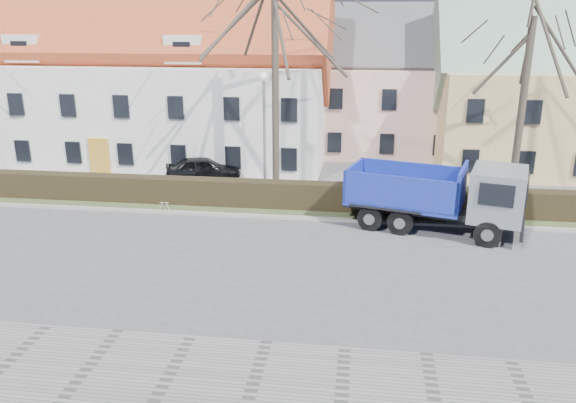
# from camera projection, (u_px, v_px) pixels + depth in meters

# --- Properties ---
(ground) EXTENTS (120.00, 120.00, 0.00)m
(ground) POSITION_uv_depth(u_px,v_px,m) (293.00, 259.00, 21.66)
(ground) COLOR #4C4C4E
(sidewalk_near) EXTENTS (80.00, 5.00, 0.08)m
(sidewalk_near) POSITION_uv_depth(u_px,v_px,m) (249.00, 397.00, 13.63)
(sidewalk_near) COLOR gray
(sidewalk_near) RESTS_ON ground
(curb_far) EXTENTS (80.00, 0.30, 0.12)m
(curb_far) POSITION_uv_depth(u_px,v_px,m) (306.00, 218.00, 25.98)
(curb_far) COLOR gray
(curb_far) RESTS_ON ground
(grass_strip) EXTENTS (80.00, 3.00, 0.10)m
(grass_strip) POSITION_uv_depth(u_px,v_px,m) (309.00, 208.00, 27.50)
(grass_strip) COLOR #3D4929
(grass_strip) RESTS_ON ground
(hedge) EXTENTS (60.00, 0.90, 1.30)m
(hedge) POSITION_uv_depth(u_px,v_px,m) (309.00, 197.00, 27.12)
(hedge) COLOR black
(hedge) RESTS_ON ground
(building_white) EXTENTS (26.80, 10.80, 9.50)m
(building_white) POSITION_uv_depth(u_px,v_px,m) (128.00, 85.00, 36.96)
(building_white) COLOR silver
(building_white) RESTS_ON ground
(building_pink) EXTENTS (10.80, 8.80, 8.00)m
(building_pink) POSITION_uv_depth(u_px,v_px,m) (387.00, 93.00, 38.79)
(building_pink) COLOR beige
(building_pink) RESTS_ON ground
(tree_1) EXTENTS (9.20, 9.20, 12.65)m
(tree_1) POSITION_uv_depth(u_px,v_px,m) (275.00, 72.00, 28.00)
(tree_1) COLOR #372F26
(tree_1) RESTS_ON ground
(tree_2) EXTENTS (8.00, 8.00, 11.00)m
(tree_2) POSITION_uv_depth(u_px,v_px,m) (524.00, 93.00, 26.72)
(tree_2) COLOR #372F26
(tree_2) RESTS_ON ground
(dump_truck) EXTENTS (8.25, 4.84, 3.11)m
(dump_truck) POSITION_uv_depth(u_px,v_px,m) (428.00, 195.00, 24.40)
(dump_truck) COLOR navy
(dump_truck) RESTS_ON ground
(streetlight) EXTENTS (0.51, 0.51, 6.55)m
(streetlight) POSITION_uv_depth(u_px,v_px,m) (265.00, 138.00, 27.56)
(streetlight) COLOR gray
(streetlight) RESTS_ON ground
(cart_frame) EXTENTS (0.64, 0.43, 0.55)m
(cart_frame) POSITION_uv_depth(u_px,v_px,m) (161.00, 207.00, 26.93)
(cart_frame) COLOR silver
(cart_frame) RESTS_ON ground
(parked_car_a) EXTENTS (4.57, 2.89, 1.45)m
(parked_car_a) POSITION_uv_depth(u_px,v_px,m) (203.00, 169.00, 31.99)
(parked_car_a) COLOR black
(parked_car_a) RESTS_ON ground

